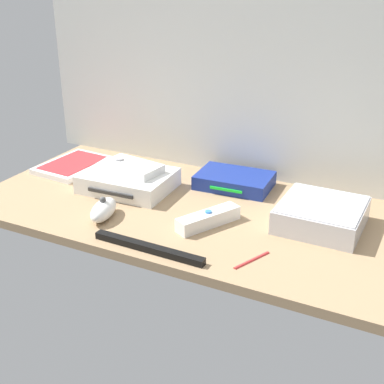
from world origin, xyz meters
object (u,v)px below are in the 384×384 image
at_px(mini_computer, 321,215).
at_px(sensor_bar, 148,248).
at_px(game_case, 74,165).
at_px(remote_nunchuk, 103,210).
at_px(remote_wand, 208,219).
at_px(stylus_pen, 252,259).
at_px(game_console, 128,181).
at_px(remote_classic_pad, 132,167).
at_px(network_router, 234,180).

relative_size(mini_computer, sensor_bar, 0.71).
relative_size(game_case, remote_nunchuk, 1.85).
xyz_separation_m(remote_wand, sensor_bar, (-0.06, -0.15, -0.01)).
xyz_separation_m(mini_computer, stylus_pen, (-0.08, -0.20, -0.02)).
distance_m(mini_computer, game_case, 0.68).
xyz_separation_m(game_console, sensor_bar, (0.20, -0.24, -0.01)).
height_order(mini_computer, stylus_pen, mini_computer).
relative_size(game_console, remote_nunchuk, 2.02).
bearing_deg(game_case, stylus_pen, -17.20).
height_order(remote_classic_pad, stylus_pen, remote_classic_pad).
distance_m(remote_nunchuk, sensor_bar, 0.18).
distance_m(game_console, remote_nunchuk, 0.16).
distance_m(game_console, network_router, 0.26).
distance_m(remote_nunchuk, stylus_pen, 0.35).
relative_size(mini_computer, game_case, 0.86).
bearing_deg(network_router, remote_nunchuk, -126.58).
xyz_separation_m(remote_nunchuk, remote_classic_pad, (-0.03, 0.17, 0.03)).
distance_m(sensor_bar, stylus_pen, 0.20).
distance_m(remote_classic_pad, sensor_bar, 0.32).
xyz_separation_m(game_case, network_router, (0.44, 0.07, 0.01)).
xyz_separation_m(remote_classic_pad, sensor_bar, (0.19, -0.25, -0.05)).
height_order(remote_classic_pad, sensor_bar, remote_classic_pad).
bearing_deg(network_router, remote_classic_pad, -155.58).
height_order(remote_wand, remote_classic_pad, remote_classic_pad).
bearing_deg(remote_wand, remote_nunchuk, -134.47).
height_order(game_case, remote_classic_pad, remote_classic_pad).
height_order(remote_nunchuk, remote_classic_pad, remote_classic_pad).
relative_size(network_router, sensor_bar, 0.78).
height_order(sensor_bar, stylus_pen, sensor_bar).
distance_m(network_router, remote_nunchuk, 0.34).
xyz_separation_m(mini_computer, remote_nunchuk, (-0.43, -0.17, -0.01)).
xyz_separation_m(remote_wand, remote_nunchuk, (-0.22, -0.07, 0.01)).
bearing_deg(remote_classic_pad, stylus_pen, -17.89).
xyz_separation_m(mini_computer, remote_classic_pad, (-0.46, -0.01, 0.03)).
bearing_deg(remote_wand, mini_computer, 53.04).
bearing_deg(remote_nunchuk, mini_computer, 9.08).
bearing_deg(game_case, remote_wand, -12.68).
distance_m(game_case, stylus_pen, 0.64).
xyz_separation_m(game_console, remote_classic_pad, (0.00, 0.01, 0.03)).
height_order(game_console, mini_computer, mini_computer).
distance_m(network_router, stylus_pen, 0.35).
height_order(network_router, remote_wand, same).
bearing_deg(stylus_pen, remote_classic_pad, 153.61).
bearing_deg(remote_classic_pad, mini_computer, 9.14).
height_order(mini_computer, remote_wand, mini_computer).
bearing_deg(remote_wand, game_console, -171.42).
bearing_deg(sensor_bar, game_console, 131.03).
bearing_deg(stylus_pen, game_console, 155.25).
bearing_deg(remote_nunchuk, game_console, 90.74).
bearing_deg(game_case, remote_nunchuk, -36.25).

